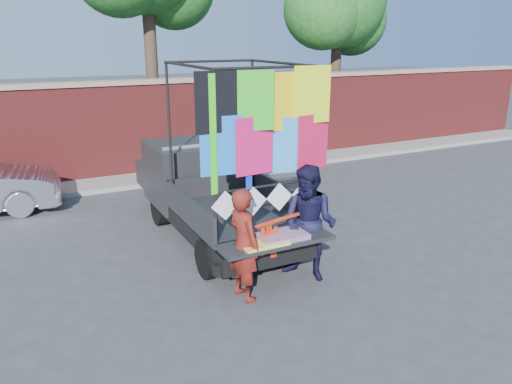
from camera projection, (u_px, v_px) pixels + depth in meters
name	position (u px, v px, depth m)	size (l,w,h in m)	color
ground	(242.00, 280.00, 7.92)	(90.00, 90.00, 0.00)	#38383A
brick_wall	(131.00, 128.00, 13.49)	(30.00, 0.45, 2.61)	maroon
curb	(141.00, 180.00, 13.27)	(30.00, 1.20, 0.12)	gray
tree_right	(340.00, 4.00, 16.66)	(4.20, 3.30, 6.62)	#38281C
pickup_truck	(205.00, 188.00, 9.88)	(2.09, 5.26, 3.31)	black
woman	(244.00, 245.00, 7.16)	(0.61, 0.40, 1.68)	maroon
man	(309.00, 224.00, 7.74)	(0.90, 0.70, 1.85)	black
streamer_bundle	(273.00, 232.00, 7.39)	(0.85, 0.25, 0.60)	red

